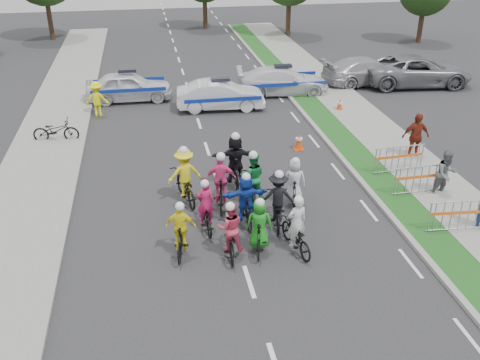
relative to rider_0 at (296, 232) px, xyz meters
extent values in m
plane|color=#28282B|center=(-1.60, -1.22, -0.61)|extent=(90.00, 90.00, 0.00)
cube|color=gray|center=(3.50, 3.78, -0.55)|extent=(0.20, 60.00, 0.12)
cube|color=#1B4D18|center=(4.20, 3.78, -0.55)|extent=(1.20, 60.00, 0.11)
cube|color=gray|center=(6.00, 3.78, -0.54)|extent=(2.40, 60.00, 0.13)
cube|color=gray|center=(-8.10, 3.78, -0.54)|extent=(3.00, 60.00, 0.13)
imported|color=black|center=(0.00, 0.01, -0.13)|extent=(0.95, 1.88, 0.94)
imported|color=silver|center=(0.00, -0.04, 0.36)|extent=(0.63, 0.48, 1.57)
sphere|color=white|center=(0.00, -0.09, 1.09)|extent=(0.27, 0.27, 0.27)
imported|color=black|center=(-1.05, 0.20, -0.10)|extent=(0.80, 1.73, 1.00)
imported|color=#1A901D|center=(-1.05, 0.15, 0.33)|extent=(0.82, 0.62, 1.51)
sphere|color=white|center=(-1.05, 0.10, 1.02)|extent=(0.26, 0.26, 0.26)
imported|color=black|center=(-1.89, 0.12, -0.15)|extent=(0.74, 1.77, 0.91)
imported|color=#CF3956|center=(-1.89, 0.07, 0.33)|extent=(0.78, 0.63, 1.51)
sphere|color=white|center=(-1.89, 0.02, 1.02)|extent=(0.26, 0.26, 0.26)
imported|color=black|center=(-3.24, 0.42, -0.11)|extent=(0.79, 1.71, 0.99)
imported|color=yellow|center=(-3.24, 0.37, 0.32)|extent=(0.93, 0.53, 1.49)
sphere|color=white|center=(-3.24, 0.32, 1.00)|extent=(0.26, 0.26, 0.26)
imported|color=black|center=(-0.18, 1.52, -0.11)|extent=(1.00, 1.96, 0.98)
imported|color=black|center=(-0.18, 1.47, 0.39)|extent=(1.15, 0.80, 1.64)
sphere|color=white|center=(-0.18, 1.42, 1.16)|extent=(0.28, 0.28, 0.28)
imported|color=black|center=(-1.14, 1.74, -0.09)|extent=(0.54, 1.73, 1.03)
imported|color=blue|center=(-1.14, 1.69, 0.35)|extent=(1.45, 0.51, 1.55)
sphere|color=white|center=(-1.14, 1.64, 1.07)|extent=(0.27, 0.27, 0.27)
imported|color=black|center=(-2.40, 1.67, -0.16)|extent=(0.70, 1.72, 0.89)
imported|color=#CA1958|center=(-2.40, 1.62, 0.31)|extent=(0.56, 0.39, 1.48)
sphere|color=white|center=(-2.40, 1.57, 0.99)|extent=(0.26, 0.26, 0.26)
imported|color=black|center=(0.64, 2.58, -0.09)|extent=(0.78, 1.76, 1.02)
imported|color=silver|center=(0.64, 2.53, 0.34)|extent=(0.83, 0.61, 1.53)
sphere|color=white|center=(0.64, 2.48, 1.05)|extent=(0.27, 0.27, 0.27)
imported|color=black|center=(-0.68, 2.93, -0.10)|extent=(0.93, 2.00, 1.01)
imported|color=#17833D|center=(-0.68, 2.88, 0.42)|extent=(0.90, 0.75, 1.69)
sphere|color=white|center=(-0.68, 2.83, 1.21)|extent=(0.29, 0.29, 0.29)
imported|color=black|center=(-1.72, 2.97, -0.04)|extent=(0.82, 1.95, 1.13)
imported|color=#FC4699|center=(-1.72, 2.92, 0.42)|extent=(1.05, 0.57, 1.70)
sphere|color=white|center=(-1.72, 2.87, 1.23)|extent=(0.30, 0.30, 0.30)
imported|color=black|center=(-2.86, 3.55, -0.08)|extent=(1.09, 2.10, 1.05)
imported|color=yellow|center=(-2.86, 3.50, 0.45)|extent=(1.24, 0.86, 1.75)
sphere|color=white|center=(-2.86, 3.45, 1.28)|extent=(0.30, 0.30, 0.30)
imported|color=black|center=(-1.01, 4.40, -0.02)|extent=(0.66, 1.98, 1.17)
imported|color=black|center=(-1.01, 4.35, 0.45)|extent=(1.66, 0.61, 1.76)
sphere|color=white|center=(-1.01, 4.30, 1.29)|extent=(0.30, 0.30, 0.30)
imported|color=silver|center=(-4.75, 14.78, 0.14)|extent=(4.38, 1.79, 1.49)
imported|color=silver|center=(-0.31, 12.62, 0.10)|extent=(4.38, 1.81, 1.41)
imported|color=silver|center=(3.31, 14.47, 0.11)|extent=(5.09, 2.52, 1.42)
imported|color=#A4A4A8|center=(8.42, 15.40, 0.14)|extent=(5.33, 2.68, 1.49)
imported|color=gray|center=(11.08, 14.66, 0.22)|extent=(6.19, 3.32, 1.65)
imported|color=#5A5B5F|center=(5.87, 2.26, 0.24)|extent=(0.91, 0.75, 1.70)
imported|color=maroon|center=(6.28, 5.33, 0.35)|extent=(1.12, 0.47, 1.90)
imported|color=#FAFC0D|center=(-6.21, 12.65, 0.23)|extent=(1.16, 0.78, 1.67)
cube|color=#F24C0C|center=(2.12, 7.08, -0.59)|extent=(0.40, 0.40, 0.03)
cone|color=#F24C0C|center=(2.12, 7.08, -0.26)|extent=(0.36, 0.36, 0.70)
cylinder|color=silver|center=(2.12, 7.08, -0.16)|extent=(0.29, 0.29, 0.08)
cube|color=#F24C0C|center=(5.35, 11.17, -0.59)|extent=(0.40, 0.40, 0.03)
cone|color=#F24C0C|center=(5.35, 11.17, -0.26)|extent=(0.36, 0.36, 0.70)
cylinder|color=silver|center=(5.35, 11.17, -0.16)|extent=(0.29, 0.29, 0.08)
imported|color=black|center=(-7.79, 9.70, -0.10)|extent=(1.97, 0.84, 1.01)
cylinder|color=#382619|center=(7.40, 28.78, 1.02)|extent=(0.36, 0.36, 3.25)
cylinder|color=#382619|center=(16.40, 24.78, 0.77)|extent=(0.36, 0.36, 2.75)
cylinder|color=#382619|center=(-10.60, 30.78, 1.14)|extent=(0.36, 0.36, 3.50)
cylinder|color=#382619|center=(1.40, 32.78, 0.89)|extent=(0.36, 0.36, 3.00)
camera|label=1|loc=(-3.88, -12.43, 8.21)|focal=40.00mm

